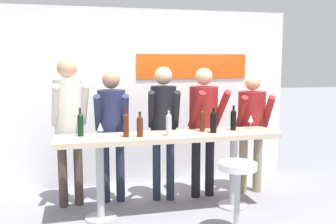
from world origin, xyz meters
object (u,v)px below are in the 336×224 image
(person_center_left, at_px, (163,118))
(wine_glass_0, at_px, (100,127))
(wine_bottle_5, at_px, (80,124))
(wine_glass_1, at_px, (251,119))
(bar_stool, at_px, (237,187))
(wine_bottle_1, at_px, (126,124))
(person_center, at_px, (204,118))
(person_left, at_px, (112,122))
(wine_bottle_2, at_px, (202,120))
(wine_bottle_3, at_px, (140,125))
(wine_bottle_4, at_px, (169,124))
(person_far_left, at_px, (69,115))
(person_center_right, at_px, (252,121))
(wine_bottle_0, at_px, (233,119))
(tasting_table, at_px, (170,146))
(wine_bottle_6, at_px, (213,121))

(person_center_left, xyz_separation_m, wine_glass_0, (-0.82, -0.49, -0.01))
(person_center_left, xyz_separation_m, wine_bottle_5, (-1.03, -0.30, 0.01))
(person_center_left, distance_m, wine_glass_1, 1.10)
(bar_stool, height_order, wine_bottle_1, wine_bottle_1)
(person_center, bearing_deg, wine_bottle_5, -176.14)
(wine_bottle_5, bearing_deg, person_left, 45.59)
(bar_stool, xyz_separation_m, person_left, (-1.16, 1.25, 0.53))
(person_left, bearing_deg, bar_stool, -41.84)
(wine_bottle_2, bearing_deg, wine_bottle_1, -172.61)
(person_left, xyz_separation_m, person_center, (1.19, -0.08, 0.02))
(wine_bottle_3, distance_m, wine_glass_0, 0.44)
(wine_bottle_4, bearing_deg, person_center_left, 83.86)
(person_far_left, bearing_deg, person_center_right, -9.30)
(person_center, distance_m, wine_glass_1, 0.61)
(person_center, bearing_deg, wine_bottle_0, -61.69)
(wine_bottle_0, bearing_deg, tasting_table, -175.25)
(tasting_table, height_order, wine_glass_1, wine_glass_1)
(person_center_right, height_order, wine_bottle_4, person_center_right)
(wine_glass_0, height_order, wine_glass_1, same)
(wine_glass_0, bearing_deg, person_center, 19.99)
(wine_bottle_0, bearing_deg, wine_bottle_3, -173.18)
(wine_bottle_6, bearing_deg, wine_bottle_3, -177.67)
(person_left, bearing_deg, wine_bottle_4, -40.52)
(bar_stool, height_order, wine_glass_0, wine_glass_0)
(wine_bottle_5, relative_size, wine_glass_0, 1.82)
(tasting_table, bearing_deg, wine_bottle_6, -4.04)
(person_center_left, xyz_separation_m, person_center_right, (1.24, 0.03, -0.09))
(person_center_right, bearing_deg, person_center_left, -168.20)
(person_center_left, relative_size, wine_bottle_3, 6.13)
(wine_bottle_1, relative_size, wine_bottle_6, 1.08)
(tasting_table, xyz_separation_m, wine_bottle_1, (-0.51, -0.05, 0.29))
(wine_bottle_4, bearing_deg, person_center, 41.10)
(person_center, bearing_deg, wine_bottle_3, -158.87)
(person_center_right, xyz_separation_m, wine_bottle_4, (-1.29, -0.54, 0.09))
(person_center, xyz_separation_m, wine_bottle_6, (-0.04, -0.47, 0.03))
(person_far_left, height_order, wine_glass_1, person_far_left)
(person_center, relative_size, wine_glass_1, 9.69)
(wine_bottle_0, height_order, wine_glass_0, wine_bottle_0)
(bar_stool, distance_m, wine_bottle_6, 0.91)
(wine_bottle_1, bearing_deg, person_left, 100.81)
(person_center_right, relative_size, wine_bottle_6, 5.30)
(person_center_left, xyz_separation_m, wine_bottle_1, (-0.54, -0.47, 0.02))
(wine_bottle_3, bearing_deg, person_left, 113.91)
(person_far_left, bearing_deg, wine_bottle_2, -23.21)
(person_center_right, height_order, wine_bottle_2, person_center_right)
(wine_glass_0, bearing_deg, person_center_right, 13.99)
(person_left, bearing_deg, wine_glass_0, -101.72)
(person_center, height_order, wine_bottle_5, person_center)
(wine_bottle_0, distance_m, wine_glass_1, 0.26)
(person_center_left, height_order, wine_bottle_1, person_center_left)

